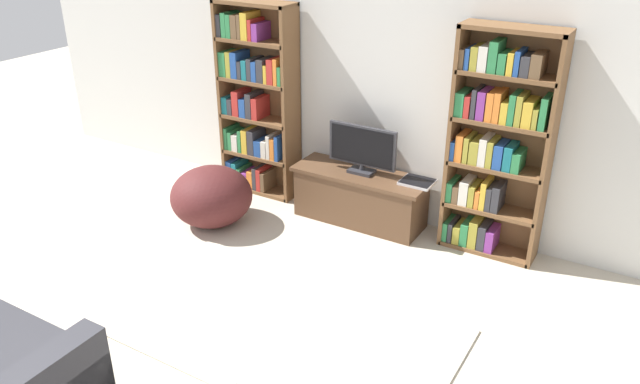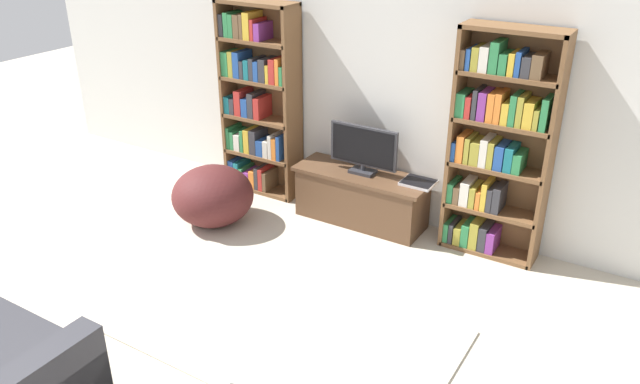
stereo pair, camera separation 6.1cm
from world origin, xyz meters
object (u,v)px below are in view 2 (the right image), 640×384
tv_stand (361,197)px  beanbag_ottoman (213,196)px  bookshelf_right (497,145)px  television (363,149)px  laptop (418,182)px  bookshelf_left (259,101)px

tv_stand → beanbag_ottoman: size_ratio=1.69×
beanbag_ottoman → tv_stand: bearing=32.6°
bookshelf_right → beanbag_ottoman: bearing=-159.8°
bookshelf_right → tv_stand: size_ratio=1.50×
tv_stand → television: bearing=90.0°
television → beanbag_ottoman: television is taller
tv_stand → laptop: (0.55, 0.06, 0.27)m
bookshelf_left → beanbag_ottoman: (0.07, -0.88, -0.69)m
beanbag_ottoman → bookshelf_left: bearing=94.8°
bookshelf_right → beanbag_ottoman: 2.66m
bookshelf_left → bookshelf_right: (2.48, 0.00, 0.02)m
bookshelf_left → tv_stand: (1.28, -0.11, -0.72)m
bookshelf_right → tv_stand: (-1.20, -0.12, -0.74)m
bookshelf_right → television: size_ratio=2.90×
bookshelf_right → laptop: (-0.65, -0.06, -0.48)m
bookshelf_right → laptop: bookshelf_right is taller
bookshelf_left → beanbag_ottoman: 1.12m
tv_stand → beanbag_ottoman: beanbag_ottoman is taller
bookshelf_left → beanbag_ottoman: bookshelf_left is taller
tv_stand → beanbag_ottoman: bearing=-147.4°
bookshelf_left → bookshelf_right: bearing=0.0°
television → laptop: television is taller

